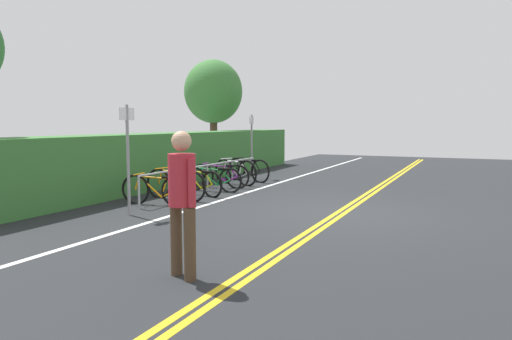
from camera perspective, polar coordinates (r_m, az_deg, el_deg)
name	(u,v)px	position (r m, az deg, el deg)	size (l,w,h in m)	color
ground_plane	(342,213)	(9.95, 10.25, -5.13)	(34.34, 11.66, 0.05)	#232628
centre_line_yellow_inner	(346,212)	(9.93, 10.70, -5.01)	(30.91, 0.10, 0.00)	gold
centre_line_yellow_outer	(338,212)	(9.97, 9.81, -4.95)	(30.91, 0.10, 0.00)	gold
bike_lane_stripe_white	(216,202)	(11.05, -4.87, -3.84)	(30.91, 0.12, 0.00)	white
bike_rack	(207,171)	(12.74, -5.84, -0.12)	(5.76, 0.05, 0.72)	#9EA0A5
bicycle_0	(155,190)	(10.85, -11.95, -2.34)	(0.46, 1.69, 0.72)	black
bicycle_1	(175,184)	(11.50, -9.63, -1.71)	(0.46, 1.79, 0.77)	black
bicycle_2	(197,182)	(12.10, -7.04, -1.47)	(0.57, 1.69, 0.70)	black
bicycle_3	(212,179)	(12.77, -5.30, -1.09)	(0.46, 1.76, 0.70)	black
bicycle_4	(220,176)	(13.46, -4.37, -0.69)	(0.49, 1.73, 0.72)	black
bicycle_5	(235,172)	(14.11, -2.50, -0.24)	(0.63, 1.66, 0.79)	black
bicycle_6	(248,170)	(14.86, -0.95, 0.01)	(0.60, 1.68, 0.76)	black
pedestrian	(182,194)	(5.61, -8.83, -2.84)	(0.32, 0.46, 1.73)	#4C3826
sign_post_near	(128,149)	(9.65, -15.10, 2.45)	(0.36, 0.08, 2.18)	gray
sign_post_far	(252,140)	(15.73, -0.53, 3.64)	(0.36, 0.07, 2.09)	gray
hedge_backdrop	(180,157)	(14.98, -9.05, 1.54)	(14.71, 1.20, 1.52)	#387533
tree_mid	(213,92)	(19.96, -5.14, 9.27)	(2.40, 2.40, 4.41)	#473323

